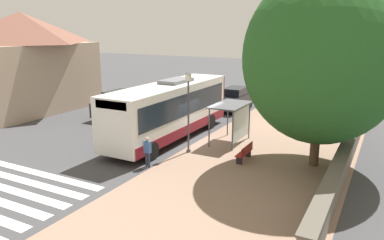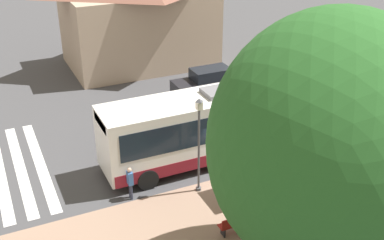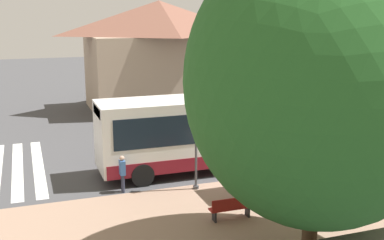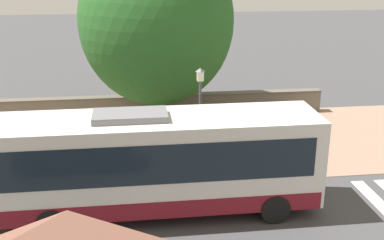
{
  "view_description": "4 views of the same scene",
  "coord_description": "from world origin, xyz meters",
  "px_view_note": "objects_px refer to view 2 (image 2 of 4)",
  "views": [
    {
      "loc": [
        -10.12,
        19.54,
        6.9
      ],
      "look_at": [
        -1.27,
        3.0,
        2.21
      ],
      "focal_mm": 35.0,
      "sensor_mm": 36.0,
      "label": 1
    },
    {
      "loc": [
        -16.82,
        9.87,
        12.62
      ],
      "look_at": [
        1.78,
        1.22,
        2.41
      ],
      "focal_mm": 45.0,
      "sensor_mm": 36.0,
      "label": 2
    },
    {
      "loc": [
        -18.48,
        8.5,
        7.43
      ],
      "look_at": [
        1.06,
        1.57,
        2.64
      ],
      "focal_mm": 45.0,
      "sensor_mm": 36.0,
      "label": 3
    },
    {
      "loc": [
        16.84,
        -0.57,
        8.51
      ],
      "look_at": [
        -1.31,
        1.73,
        2.24
      ],
      "focal_mm": 45.0,
      "sensor_mm": 36.0,
      "label": 4
    }
  ],
  "objects_px": {
    "bus": "(212,124)",
    "parked_car_far_lane": "(209,84)",
    "bus_shelter": "(272,154)",
    "street_lamp_near": "(199,138)",
    "shade_tree": "(331,145)",
    "parked_car_behind_bus": "(368,110)",
    "bench": "(238,222)",
    "pedestrian": "(130,181)"
  },
  "relations": [
    {
      "from": "street_lamp_near",
      "to": "parked_car_far_lane",
      "type": "height_order",
      "value": "street_lamp_near"
    },
    {
      "from": "pedestrian",
      "to": "shade_tree",
      "type": "distance_m",
      "value": 9.61
    },
    {
      "from": "parked_car_far_lane",
      "to": "bench",
      "type": "bearing_deg",
      "value": 158.27
    },
    {
      "from": "shade_tree",
      "to": "parked_car_behind_bus",
      "type": "relative_size",
      "value": 2.16
    },
    {
      "from": "pedestrian",
      "to": "parked_car_far_lane",
      "type": "xyz_separation_m",
      "value": [
        8.34,
        -8.07,
        0.07
      ]
    },
    {
      "from": "street_lamp_near",
      "to": "shade_tree",
      "type": "height_order",
      "value": "shade_tree"
    },
    {
      "from": "shade_tree",
      "to": "parked_car_far_lane",
      "type": "distance_m",
      "value": 16.76
    },
    {
      "from": "bus_shelter",
      "to": "pedestrian",
      "type": "relative_size",
      "value": 1.95
    },
    {
      "from": "bus",
      "to": "bus_shelter",
      "type": "distance_m",
      "value": 3.95
    },
    {
      "from": "street_lamp_near",
      "to": "shade_tree",
      "type": "relative_size",
      "value": 0.47
    },
    {
      "from": "bus_shelter",
      "to": "shade_tree",
      "type": "relative_size",
      "value": 0.32
    },
    {
      "from": "shade_tree",
      "to": "parked_car_far_lane",
      "type": "bearing_deg",
      "value": -13.83
    },
    {
      "from": "bus",
      "to": "parked_car_far_lane",
      "type": "xyz_separation_m",
      "value": [
        6.72,
        -3.26,
        -0.92
      ]
    },
    {
      "from": "bus_shelter",
      "to": "bench",
      "type": "bearing_deg",
      "value": 124.51
    },
    {
      "from": "parked_car_far_lane",
      "to": "street_lamp_near",
      "type": "bearing_deg",
      "value": 150.63
    },
    {
      "from": "bus_shelter",
      "to": "street_lamp_near",
      "type": "height_order",
      "value": "street_lamp_near"
    },
    {
      "from": "bus",
      "to": "bus_shelter",
      "type": "bearing_deg",
      "value": -166.13
    },
    {
      "from": "shade_tree",
      "to": "street_lamp_near",
      "type": "bearing_deg",
      "value": 10.56
    },
    {
      "from": "parked_car_far_lane",
      "to": "parked_car_behind_bus",
      "type": "bearing_deg",
      "value": -137.73
    },
    {
      "from": "parked_car_far_lane",
      "to": "bus_shelter",
      "type": "bearing_deg",
      "value": 167.62
    },
    {
      "from": "pedestrian",
      "to": "street_lamp_near",
      "type": "height_order",
      "value": "street_lamp_near"
    },
    {
      "from": "bus_shelter",
      "to": "shade_tree",
      "type": "height_order",
      "value": "shade_tree"
    },
    {
      "from": "pedestrian",
      "to": "parked_car_behind_bus",
      "type": "xyz_separation_m",
      "value": [
        1.15,
        -14.6,
        0.02
      ]
    },
    {
      "from": "bus",
      "to": "bench",
      "type": "relative_size",
      "value": 6.72
    },
    {
      "from": "parked_car_behind_bus",
      "to": "parked_car_far_lane",
      "type": "distance_m",
      "value": 9.71
    },
    {
      "from": "pedestrian",
      "to": "bus",
      "type": "bearing_deg",
      "value": -71.42
    },
    {
      "from": "bench",
      "to": "shade_tree",
      "type": "relative_size",
      "value": 0.17
    },
    {
      "from": "street_lamp_near",
      "to": "parked_car_far_lane",
      "type": "relative_size",
      "value": 0.97
    },
    {
      "from": "street_lamp_near",
      "to": "shade_tree",
      "type": "distance_m",
      "value": 7.29
    },
    {
      "from": "parked_car_behind_bus",
      "to": "bench",
      "type": "bearing_deg",
      "value": 114.26
    },
    {
      "from": "shade_tree",
      "to": "bench",
      "type": "bearing_deg",
      "value": 17.64
    },
    {
      "from": "street_lamp_near",
      "to": "shade_tree",
      "type": "xyz_separation_m",
      "value": [
        -6.63,
        -1.24,
        2.76
      ]
    },
    {
      "from": "pedestrian",
      "to": "street_lamp_near",
      "type": "distance_m",
      "value": 3.54
    },
    {
      "from": "bench",
      "to": "parked_car_behind_bus",
      "type": "distance_m",
      "value": 12.57
    },
    {
      "from": "pedestrian",
      "to": "street_lamp_near",
      "type": "xyz_separation_m",
      "value": [
        -0.72,
        -2.97,
        1.78
      ]
    },
    {
      "from": "shade_tree",
      "to": "parked_car_far_lane",
      "type": "xyz_separation_m",
      "value": [
        15.68,
        -3.86,
        -4.47
      ]
    },
    {
      "from": "shade_tree",
      "to": "parked_car_far_lane",
      "type": "relative_size",
      "value": 2.06
    },
    {
      "from": "bus",
      "to": "parked_car_behind_bus",
      "type": "distance_m",
      "value": 9.85
    },
    {
      "from": "bench",
      "to": "parked_car_far_lane",
      "type": "distance_m",
      "value": 13.3
    },
    {
      "from": "bus",
      "to": "bus_shelter",
      "type": "relative_size",
      "value": 3.59
    },
    {
      "from": "bench",
      "to": "street_lamp_near",
      "type": "height_order",
      "value": "street_lamp_near"
    },
    {
      "from": "bus_shelter",
      "to": "parked_car_behind_bus",
      "type": "height_order",
      "value": "bus_shelter"
    }
  ]
}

